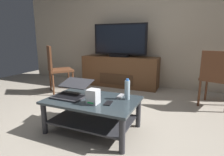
{
  "coord_description": "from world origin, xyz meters",
  "views": [
    {
      "loc": [
        0.93,
        -1.8,
        1.07
      ],
      "look_at": [
        -0.02,
        0.42,
        0.54
      ],
      "focal_mm": 28.71,
      "sensor_mm": 36.0,
      "label": 1
    }
  ],
  "objects_px": {
    "television": "(120,41)",
    "coffee_table": "(93,109)",
    "router_box": "(93,97)",
    "cell_phone": "(108,103)",
    "media_cabinet": "(120,71)",
    "side_chair": "(56,67)",
    "tv_remote": "(120,96)",
    "dining_chair": "(217,76)",
    "laptop": "(72,91)",
    "water_bottle_near": "(127,90)"
  },
  "relations": [
    {
      "from": "coffee_table",
      "to": "dining_chair",
      "type": "distance_m",
      "value": 1.99
    },
    {
      "from": "coffee_table",
      "to": "router_box",
      "type": "distance_m",
      "value": 0.25
    },
    {
      "from": "laptop",
      "to": "router_box",
      "type": "distance_m",
      "value": 0.38
    },
    {
      "from": "television",
      "to": "coffee_table",
      "type": "bearing_deg",
      "value": -77.74
    },
    {
      "from": "side_chair",
      "to": "router_box",
      "type": "distance_m",
      "value": 1.92
    },
    {
      "from": "television",
      "to": "water_bottle_near",
      "type": "relative_size",
      "value": 5.02
    },
    {
      "from": "media_cabinet",
      "to": "television",
      "type": "height_order",
      "value": "television"
    },
    {
      "from": "television",
      "to": "cell_phone",
      "type": "bearing_deg",
      "value": -72.24
    },
    {
      "from": "side_chair",
      "to": "tv_remote",
      "type": "xyz_separation_m",
      "value": [
        1.68,
        -0.87,
        -0.13
      ]
    },
    {
      "from": "television",
      "to": "dining_chair",
      "type": "height_order",
      "value": "television"
    },
    {
      "from": "side_chair",
      "to": "laptop",
      "type": "xyz_separation_m",
      "value": [
        1.14,
        -1.07,
        -0.07
      ]
    },
    {
      "from": "coffee_table",
      "to": "dining_chair",
      "type": "height_order",
      "value": "dining_chair"
    },
    {
      "from": "media_cabinet",
      "to": "coffee_table",
      "type": "bearing_deg",
      "value": -77.86
    },
    {
      "from": "coffee_table",
      "to": "media_cabinet",
      "type": "xyz_separation_m",
      "value": [
        -0.44,
        2.04,
        0.07
      ]
    },
    {
      "from": "media_cabinet",
      "to": "water_bottle_near",
      "type": "distance_m",
      "value": 2.06
    },
    {
      "from": "coffee_table",
      "to": "tv_remote",
      "type": "relative_size",
      "value": 6.5
    },
    {
      "from": "laptop",
      "to": "water_bottle_near",
      "type": "xyz_separation_m",
      "value": [
        0.65,
        0.15,
        0.05
      ]
    },
    {
      "from": "television",
      "to": "laptop",
      "type": "bearing_deg",
      "value": -85.52
    },
    {
      "from": "television",
      "to": "side_chair",
      "type": "height_order",
      "value": "television"
    },
    {
      "from": "tv_remote",
      "to": "laptop",
      "type": "bearing_deg",
      "value": -161.2
    },
    {
      "from": "side_chair",
      "to": "router_box",
      "type": "bearing_deg",
      "value": -38.53
    },
    {
      "from": "coffee_table",
      "to": "media_cabinet",
      "type": "relative_size",
      "value": 0.6
    },
    {
      "from": "side_chair",
      "to": "laptop",
      "type": "distance_m",
      "value": 1.56
    },
    {
      "from": "media_cabinet",
      "to": "router_box",
      "type": "xyz_separation_m",
      "value": [
        0.52,
        -2.17,
        0.13
      ]
    },
    {
      "from": "dining_chair",
      "to": "side_chair",
      "type": "height_order",
      "value": "side_chair"
    },
    {
      "from": "coffee_table",
      "to": "media_cabinet",
      "type": "bearing_deg",
      "value": 102.14
    },
    {
      "from": "television",
      "to": "media_cabinet",
      "type": "bearing_deg",
      "value": 90.0
    },
    {
      "from": "television",
      "to": "side_chair",
      "type": "relative_size",
      "value": 1.3
    },
    {
      "from": "router_box",
      "to": "coffee_table",
      "type": "bearing_deg",
      "value": 122.62
    },
    {
      "from": "media_cabinet",
      "to": "laptop",
      "type": "relative_size",
      "value": 4.11
    },
    {
      "from": "television",
      "to": "dining_chair",
      "type": "bearing_deg",
      "value": -18.86
    },
    {
      "from": "side_chair",
      "to": "cell_phone",
      "type": "distance_m",
      "value": 2.0
    },
    {
      "from": "coffee_table",
      "to": "cell_phone",
      "type": "xyz_separation_m",
      "value": [
        0.23,
        -0.06,
        0.12
      ]
    },
    {
      "from": "laptop",
      "to": "media_cabinet",
      "type": "bearing_deg",
      "value": 94.43
    },
    {
      "from": "dining_chair",
      "to": "cell_phone",
      "type": "height_order",
      "value": "dining_chair"
    },
    {
      "from": "side_chair",
      "to": "cell_phone",
      "type": "height_order",
      "value": "side_chair"
    },
    {
      "from": "router_box",
      "to": "cell_phone",
      "type": "bearing_deg",
      "value": 23.44
    },
    {
      "from": "media_cabinet",
      "to": "tv_remote",
      "type": "distance_m",
      "value": 1.98
    },
    {
      "from": "dining_chair",
      "to": "cell_phone",
      "type": "bearing_deg",
      "value": -128.85
    },
    {
      "from": "dining_chair",
      "to": "media_cabinet",
      "type": "bearing_deg",
      "value": 160.54
    },
    {
      "from": "media_cabinet",
      "to": "router_box",
      "type": "distance_m",
      "value": 2.23
    },
    {
      "from": "router_box",
      "to": "media_cabinet",
      "type": "bearing_deg",
      "value": 103.49
    },
    {
      "from": "coffee_table",
      "to": "laptop",
      "type": "relative_size",
      "value": 2.48
    },
    {
      "from": "water_bottle_near",
      "to": "coffee_table",
      "type": "bearing_deg",
      "value": -157.77
    },
    {
      "from": "dining_chair",
      "to": "tv_remote",
      "type": "xyz_separation_m",
      "value": [
        -1.14,
        -1.2,
        -0.11
      ]
    },
    {
      "from": "television",
      "to": "tv_remote",
      "type": "distance_m",
      "value": 2.05
    },
    {
      "from": "coffee_table",
      "to": "media_cabinet",
      "type": "distance_m",
      "value": 2.09
    },
    {
      "from": "television",
      "to": "side_chair",
      "type": "xyz_separation_m",
      "value": [
        -0.98,
        -0.95,
        -0.5
      ]
    },
    {
      "from": "router_box",
      "to": "cell_phone",
      "type": "relative_size",
      "value": 1.13
    },
    {
      "from": "cell_phone",
      "to": "media_cabinet",
      "type": "bearing_deg",
      "value": 99.96
    }
  ]
}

